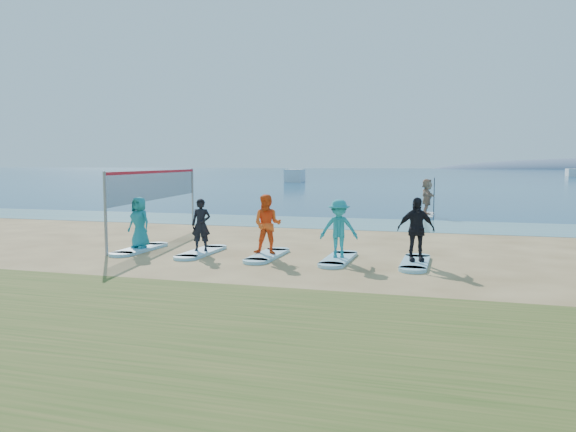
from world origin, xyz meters
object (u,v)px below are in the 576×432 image
(volleyball_net, at_px, (158,186))
(surfboard_4, at_px, (415,263))
(boat_offshore_a, at_px, (295,182))
(surfboard_0, at_px, (140,249))
(paddleboard, at_px, (427,215))
(student_1, at_px, (201,225))
(paddleboarder, at_px, (427,196))
(student_3, at_px, (339,229))
(surfboard_2, at_px, (268,255))
(surfboard_3, at_px, (339,259))
(boat_offshore_b, at_px, (571,176))
(student_0, at_px, (139,222))
(student_4, at_px, (416,229))
(surfboard_1, at_px, (201,252))
(student_2, at_px, (267,224))

(volleyball_net, xyz_separation_m, surfboard_4, (9.63, -3.26, -1.86))
(boat_offshore_a, bearing_deg, surfboard_0, -88.14)
(paddleboard, bearing_deg, student_1, -113.07)
(paddleboarder, xyz_separation_m, student_3, (-1.73, -14.27, -0.13))
(student_3, distance_m, surfboard_4, 2.28)
(surfboard_0, bearing_deg, student_3, 0.00)
(surfboard_0, xyz_separation_m, student_1, (2.11, 0.00, 0.84))
(surfboard_2, bearing_deg, surfboard_3, 0.00)
(paddleboarder, xyz_separation_m, surfboard_0, (-8.07, -14.27, -0.99))
(boat_offshore_b, xyz_separation_m, student_0, (-33.14, -116.17, 0.89))
(boat_offshore_b, relative_size, surfboard_3, 2.68)
(student_1, bearing_deg, student_0, 168.28)
(volleyball_net, distance_m, paddleboard, 14.50)
(paddleboarder, height_order, boat_offshore_b, paddleboarder)
(student_4, bearing_deg, volleyball_net, 143.13)
(boat_offshore_a, distance_m, surfboard_3, 68.45)
(volleyball_net, bearing_deg, surfboard_1, -44.75)
(student_2, bearing_deg, student_0, 174.56)
(surfboard_3, bearing_deg, surfboard_2, 180.00)
(surfboard_0, height_order, student_4, student_4)
(surfboard_1, bearing_deg, volleyball_net, 135.25)
(student_0, bearing_deg, volleyball_net, 122.10)
(surfboard_2, xyz_separation_m, student_4, (4.23, 0.00, 0.91))
(student_0, bearing_deg, paddleboard, 72.80)
(student_0, xyz_separation_m, surfboard_1, (2.11, 0.00, -0.84))
(boat_offshore_b, bearing_deg, volleyball_net, -104.03)
(paddleboard, relative_size, student_0, 1.88)
(paddleboard, height_order, paddleboarder, paddleboarder)
(volleyball_net, bearing_deg, paddleboarder, 49.99)
(boat_offshore_b, distance_m, surfboard_2, 119.71)
(volleyball_net, distance_m, surfboard_4, 10.33)
(student_0, height_order, surfboard_2, student_0)
(paddleboard, xyz_separation_m, surfboard_0, (-8.07, -14.27, -0.01))
(boat_offshore_a, relative_size, student_0, 4.87)
(boat_offshore_a, xyz_separation_m, boat_offshore_b, (46.68, 50.67, 0.00))
(paddleboarder, xyz_separation_m, student_1, (-5.96, -14.27, -0.15))
(paddleboarder, height_order, surfboard_4, paddleboarder)
(surfboard_4, bearing_deg, boat_offshore_a, 108.56)
(surfboard_3, relative_size, surfboard_4, 1.00)
(student_0, distance_m, student_1, 2.11)
(paddleboard, distance_m, surfboard_1, 15.46)
(volleyball_net, xyz_separation_m, paddleboarder, (9.24, 11.01, -0.87))
(volleyball_net, height_order, surfboard_2, volleyball_net)
(student_0, xyz_separation_m, student_2, (4.23, 0.00, 0.07))
(boat_offshore_a, height_order, student_0, student_0)
(paddleboarder, xyz_separation_m, boat_offshore_b, (25.07, 101.89, -1.03))
(boat_offshore_a, relative_size, surfboard_2, 3.53)
(volleyball_net, bearing_deg, student_3, -23.45)
(surfboard_3, bearing_deg, student_2, 180.00)
(student_0, distance_m, student_3, 6.34)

